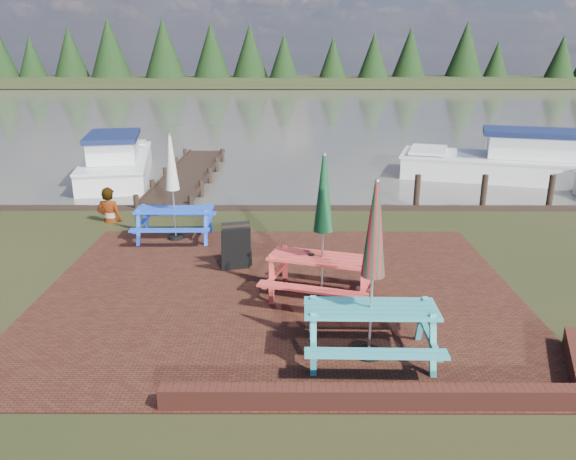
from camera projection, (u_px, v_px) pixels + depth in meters
The scene contains 13 objects.
ground at pixel (279, 317), 9.76m from camera, with size 120.00×120.00×0.00m, color black.
paving at pixel (280, 292), 10.71m from camera, with size 9.00×7.50×0.02m, color #381811.
brick_wall at pixel (437, 389), 7.41m from camera, with size 6.21×1.79×0.30m.
water at pixel (287, 108), 44.98m from camera, with size 120.00×60.00×0.02m, color #414038.
far_treeline at pixel (288, 59), 71.59m from camera, with size 120.00×10.00×8.10m.
picnic_table_teal at pixel (371, 300), 8.19m from camera, with size 1.99×1.78×2.72m.
picnic_table_red at pixel (322, 251), 10.19m from camera, with size 2.37×2.22×2.70m.
picnic_table_blue at pixel (174, 204), 13.47m from camera, with size 1.86×1.66×2.56m.
chalkboard at pixel (236, 247), 11.72m from camera, with size 0.64×0.72×0.97m.
jetty at pixel (189, 174), 20.47m from camera, with size 1.76×9.08×1.00m.
boat_jetty at pixel (117, 163), 21.06m from camera, with size 3.50×6.93×1.92m.
boat_near at pixel (510, 163), 20.81m from camera, with size 7.98×4.71×2.04m.
person at pixel (107, 188), 14.88m from camera, with size 0.69×0.45×1.88m, color gray.
Camera 1 is at (0.19, -8.83, 4.43)m, focal length 35.00 mm.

